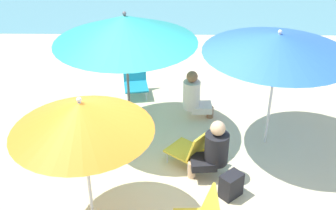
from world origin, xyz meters
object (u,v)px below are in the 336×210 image
Objects in this scene: umbrella_blue at (278,44)px; beach_chair_a at (192,148)px; person_a at (213,150)px; person_b at (194,96)px; umbrella_teal at (125,29)px; beach_chair_c at (135,80)px; umbrella_orange at (81,117)px; beach_bag at (231,185)px.

umbrella_blue is 1.96m from beach_chair_a.
person_b is at bearing -87.96° from person_a.
umbrella_teal reaches higher than umbrella_blue.
umbrella_blue is 2.95× the size of beach_chair_a.
person_a is at bearing 18.34° from beach_chair_c.
umbrella_blue is at bearing 44.49° from beach_chair_c.
beach_chair_c is (0.28, 3.38, -1.25)m from umbrella_orange.
person_b reaches higher than beach_chair_c.
person_a is (1.29, -1.17, -1.35)m from umbrella_teal.
beach_bag is at bearing 14.14° from umbrella_orange.
beach_chair_c is at bearing -27.36° from beach_chair_a.
person_a is 1.62m from person_b.
umbrella_blue is at bearing -114.80° from beach_chair_a.
umbrella_blue is at bearing -7.80° from umbrella_teal.
umbrella_teal is (-2.22, 0.30, 0.10)m from umbrella_blue.
beach_chair_c is (-2.24, 1.65, -1.43)m from umbrella_blue.
umbrella_teal is 2.96× the size of beach_chair_a.
beach_chair_a is (1.30, 1.11, -1.22)m from umbrella_orange.
beach_chair_a reaches higher than beach_chair_c.
umbrella_orange is (-0.30, -2.04, -0.28)m from umbrella_teal.
beach_chair_a is 0.82× the size of person_b.
person_b reaches higher than beach_chair_a.
umbrella_blue reaches higher than umbrella_orange.
umbrella_orange is at bearing 79.18° from beach_chair_a.
person_b is (1.38, 2.48, -1.11)m from umbrella_orange.
umbrella_teal reaches higher than person_a.
umbrella_teal reaches higher than umbrella_orange.
umbrella_teal is 6.19× the size of beach_bag.
umbrella_teal is 2.08m from umbrella_orange.
person_b is at bearing 101.98° from beach_bag.
umbrella_orange reaches higher than beach_chair_c.
person_a is at bearing 118.99° from beach_bag.
umbrella_orange is 2.65× the size of beach_chair_c.
beach_chair_a is (-1.22, -0.62, -1.40)m from umbrella_blue.
umbrella_blue is 1.87m from person_b.
person_b reaches higher than beach_bag.
umbrella_teal is at bearing -4.19° from beach_chair_a.
beach_chair_a is 2.48m from beach_chair_c.
umbrella_teal is at bearing -8.40° from beach_chair_c.
person_b is at bearing -55.25° from beach_chair_a.
umbrella_blue is 3.25× the size of beach_chair_c.
umbrella_blue is at bearing -35.46° from person_b.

